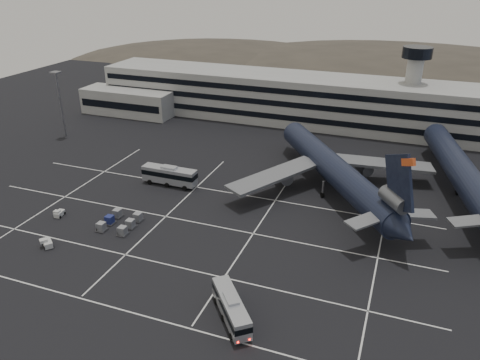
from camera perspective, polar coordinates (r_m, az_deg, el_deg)
name	(u,v)px	position (r m, az deg, el deg)	size (l,w,h in m)	color
ground	(184,232)	(86.56, -6.83, -6.35)	(260.00, 260.00, 0.00)	black
lane_markings	(191,231)	(86.73, -6.05, -6.24)	(90.00, 55.62, 0.01)	silver
terminal	(279,98)	(146.51, 4.76, 9.94)	(125.00, 26.00, 24.00)	gray
hills	(375,90)	(242.52, 16.13, 10.47)	(352.00, 180.00, 44.00)	#38332B
lightpole_left	(59,95)	(138.81, -21.18, 9.59)	(2.40, 2.40, 18.28)	slate
trijet_main	(335,170)	(100.10, 11.53, 1.21)	(40.08, 50.07, 18.08)	black
trijet_far	(463,173)	(106.54, 25.55, 0.75)	(21.13, 57.30, 18.08)	black
bus_near	(231,307)	(66.14, -1.08, -15.22)	(8.68, 9.91, 3.79)	#9FA2A7
bus_far	(170,175)	(103.89, -8.58, 0.63)	(12.49, 3.27, 4.40)	#9FA2A7
tug_a	(59,213)	(97.34, -21.19, -3.82)	(1.65, 2.39, 1.42)	#B8B8B4
tug_b	(48,243)	(88.09, -22.40, -7.14)	(2.83, 2.66, 1.58)	#B8B8B4
uld_cluster	(120,222)	(90.45, -14.43, -4.96)	(6.36, 7.49, 1.65)	#2D2D30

